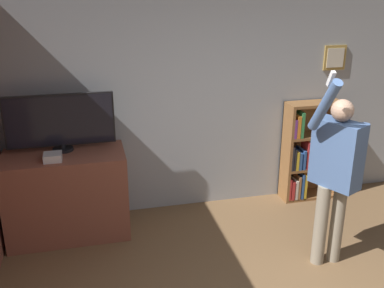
% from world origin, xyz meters
% --- Properties ---
extents(wall_back, '(6.84, 0.09, 2.70)m').
position_xyz_m(wall_back, '(0.00, 2.71, 1.35)').
color(wall_back, '#9EA3A8').
rests_on(wall_back, ground_plane).
extents(tv_ledge, '(1.29, 0.64, 0.96)m').
position_xyz_m(tv_ledge, '(-1.74, 2.31, 0.48)').
color(tv_ledge, '#93513D').
rests_on(tv_ledge, ground_plane).
extents(television, '(1.14, 0.22, 0.63)m').
position_xyz_m(television, '(-1.74, 2.42, 1.29)').
color(television, black).
rests_on(television, tv_ledge).
extents(game_console, '(0.18, 0.17, 0.08)m').
position_xyz_m(game_console, '(-1.83, 2.15, 1.00)').
color(game_console, white).
rests_on(game_console, tv_ledge).
extents(bookshelf, '(0.71, 0.28, 1.28)m').
position_xyz_m(bookshelf, '(1.22, 2.53, 0.60)').
color(bookshelf, brown).
rests_on(bookshelf, ground_plane).
extents(person, '(0.60, 0.58, 2.00)m').
position_xyz_m(person, '(0.79, 1.14, 1.03)').
color(person, gray).
rests_on(person, ground_plane).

